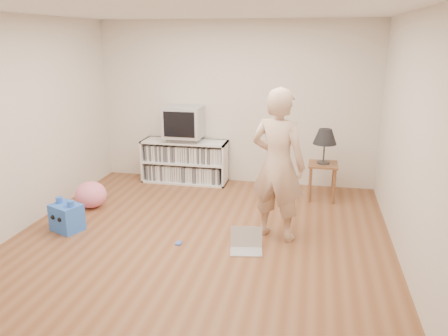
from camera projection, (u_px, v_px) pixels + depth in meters
name	position (u px, v px, depth m)	size (l,w,h in m)	color
ground	(201.00, 237.00, 5.29)	(4.50, 4.50, 0.00)	brown
walls	(199.00, 132.00, 4.91)	(4.52, 4.52, 2.60)	silver
ceiling	(197.00, 10.00, 4.54)	(4.50, 4.50, 0.01)	white
media_unit	(185.00, 161.00, 7.25)	(1.40, 0.45, 0.70)	white
dvd_deck	(184.00, 139.00, 7.13)	(0.45, 0.35, 0.07)	gray
crt_tv	(184.00, 122.00, 7.04)	(0.60, 0.53, 0.50)	#A9A9AE
side_table	(323.00, 172.00, 6.43)	(0.42, 0.42, 0.55)	brown
table_lamp	(325.00, 137.00, 6.28)	(0.34, 0.34, 0.52)	#333333
person	(278.00, 165.00, 5.06)	(0.66, 0.43, 1.81)	#D3AE90
laptop	(246.00, 244.00, 4.96)	(0.40, 0.34, 0.25)	silver
playing_cards	(179.00, 243.00, 5.11)	(0.07, 0.09, 0.02)	#4765BE
plush_blue	(67.00, 217.00, 5.44)	(0.44, 0.40, 0.42)	blue
plush_pink	(91.00, 195.00, 6.18)	(0.44, 0.44, 0.37)	pink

